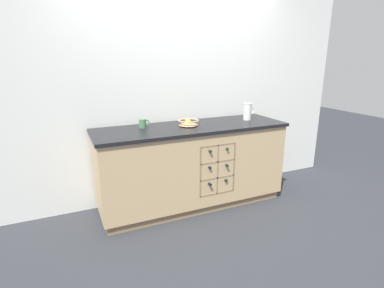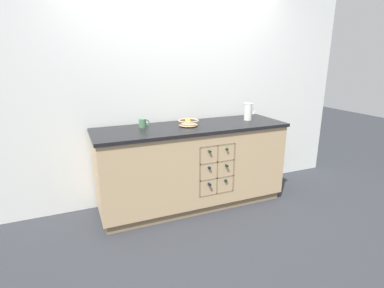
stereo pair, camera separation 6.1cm
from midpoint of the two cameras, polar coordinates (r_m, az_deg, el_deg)
The scene contains 6 objects.
ground_plane at distance 3.57m, azimuth 0.50°, elevation -11.26°, with size 14.00×14.00×0.00m, color #2D3035.
back_wall at distance 3.53m, azimuth -1.92°, elevation 10.18°, with size 4.47×0.06×2.55m, color silver.
kitchen_island at distance 3.37m, azimuth 0.56°, elevation -4.14°, with size 2.11×0.67×0.93m.
fruit_bowl at distance 3.24m, azimuth -0.15°, elevation 4.22°, with size 0.22×0.22×0.07m.
white_pitcher at distance 3.61m, azimuth 11.15°, elevation 6.13°, with size 0.15×0.10×0.20m.
ceramic_mug at distance 3.20m, azimuth -8.81°, elevation 3.96°, with size 0.11×0.08×0.09m.
Camera 2 is at (-1.24, -2.91, 1.65)m, focal length 28.00 mm.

